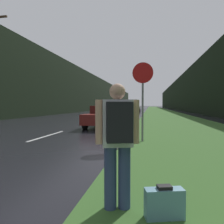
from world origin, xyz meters
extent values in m
cube|color=#386028|center=(6.43, 40.00, 0.01)|extent=(6.00, 240.00, 0.02)
cube|color=silver|center=(0.00, 8.79, 0.00)|extent=(0.12, 3.00, 0.01)
cube|color=silver|center=(0.00, 15.79, 0.00)|extent=(0.12, 3.00, 0.01)
cube|color=silver|center=(0.00, 22.79, 0.00)|extent=(0.12, 3.00, 0.01)
cube|color=silver|center=(0.00, 29.79, 0.00)|extent=(0.12, 3.00, 0.01)
cube|color=silver|center=(0.00, 36.79, 0.00)|extent=(0.12, 3.00, 0.01)
cube|color=black|center=(-9.43, 50.00, 4.17)|extent=(2.00, 140.00, 8.33)
cube|color=black|center=(12.43, 50.00, 4.14)|extent=(2.00, 140.00, 8.28)
cylinder|color=slate|center=(4.11, 8.12, 1.06)|extent=(0.07, 0.07, 2.12)
cylinder|color=#B71414|center=(4.11, 8.12, 2.50)|extent=(0.75, 0.02, 0.75)
cylinder|color=navy|center=(3.88, 3.29, 0.41)|extent=(0.16, 0.16, 0.82)
cylinder|color=navy|center=(4.06, 3.34, 0.41)|extent=(0.16, 0.16, 0.82)
cube|color=silver|center=(3.97, 3.31, 1.11)|extent=(0.42, 0.31, 0.59)
sphere|color=tan|center=(3.97, 3.31, 1.51)|extent=(0.20, 0.20, 0.20)
cylinder|color=tan|center=(3.75, 3.25, 1.13)|extent=(0.09, 0.09, 0.56)
cylinder|color=tan|center=(4.20, 3.37, 1.13)|extent=(0.09, 0.09, 0.56)
cube|color=black|center=(4.02, 3.12, 1.14)|extent=(0.34, 0.25, 0.47)
cube|color=#6093A8|center=(4.55, 3.18, 0.18)|extent=(0.48, 0.26, 0.37)
cube|color=black|center=(4.55, 3.18, 0.39)|extent=(0.19, 0.14, 0.04)
cube|color=maroon|center=(1.71, 12.68, 0.56)|extent=(1.82, 4.24, 0.56)
cube|color=#40120F|center=(1.71, 12.89, 1.07)|extent=(1.55, 1.91, 0.45)
cylinder|color=black|center=(2.58, 11.36, 0.31)|extent=(0.20, 0.61, 0.61)
cylinder|color=black|center=(0.85, 11.36, 0.31)|extent=(0.20, 0.61, 0.61)
cylinder|color=black|center=(2.58, 13.99, 0.31)|extent=(0.20, 0.61, 0.61)
cylinder|color=black|center=(0.85, 13.99, 0.31)|extent=(0.20, 0.61, 0.61)
cube|color=black|center=(1.71, 36.54, 0.63)|extent=(1.76, 4.09, 0.64)
cube|color=black|center=(1.71, 36.74, 1.15)|extent=(1.49, 1.84, 0.41)
cylinder|color=black|center=(2.55, 35.27, 0.34)|extent=(0.20, 0.68, 0.68)
cylinder|color=black|center=(0.88, 35.27, 0.34)|extent=(0.20, 0.68, 0.68)
cylinder|color=black|center=(2.55, 37.80, 0.34)|extent=(0.20, 0.68, 0.68)
cylinder|color=black|center=(0.88, 37.80, 0.34)|extent=(0.20, 0.68, 0.68)
cube|color=gray|center=(-1.71, 83.17, 1.54)|extent=(2.11, 2.18, 2.27)
cube|color=silver|center=(-1.71, 79.47, 1.92)|extent=(2.22, 5.21, 3.02)
cylinder|color=black|center=(-2.77, 82.95, 0.45)|extent=(0.28, 0.90, 0.90)
cylinder|color=black|center=(-0.66, 82.95, 0.45)|extent=(0.28, 0.90, 0.90)
cylinder|color=black|center=(-2.77, 78.17, 0.45)|extent=(0.28, 0.90, 0.90)
cylinder|color=black|center=(-0.66, 78.17, 0.45)|extent=(0.28, 0.90, 0.90)
camera|label=1|loc=(4.37, 0.83, 1.34)|focal=32.00mm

